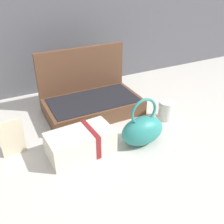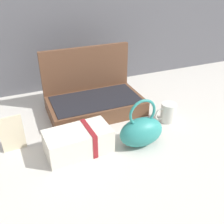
% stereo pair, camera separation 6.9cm
% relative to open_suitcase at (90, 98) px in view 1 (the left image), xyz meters
% --- Properties ---
extents(ground_plane, '(6.00, 6.00, 0.00)m').
position_rel_open_suitcase_xyz_m(ground_plane, '(0.01, -0.21, -0.07)').
color(ground_plane, beige).
extents(open_suitcase, '(0.47, 0.28, 0.30)m').
position_rel_open_suitcase_xyz_m(open_suitcase, '(0.00, 0.00, 0.00)').
color(open_suitcase, brown).
rests_on(open_suitcase, ground_plane).
extents(teal_pouch_handbag, '(0.19, 0.12, 0.21)m').
position_rel_open_suitcase_xyz_m(teal_pouch_handbag, '(0.09, -0.36, -0.00)').
color(teal_pouch_handbag, teal).
rests_on(teal_pouch_handbag, ground_plane).
extents(cream_toiletry_bag, '(0.27, 0.15, 0.10)m').
position_rel_open_suitcase_xyz_m(cream_toiletry_bag, '(-0.17, -0.30, -0.02)').
color(cream_toiletry_bag, silver).
rests_on(cream_toiletry_bag, ground_plane).
extents(coffee_mug, '(0.11, 0.07, 0.09)m').
position_rel_open_suitcase_xyz_m(coffee_mug, '(0.29, -0.24, -0.02)').
color(coffee_mug, silver).
rests_on(coffee_mug, ground_plane).
extents(info_card_left, '(0.09, 0.01, 0.16)m').
position_rel_open_suitcase_xyz_m(info_card_left, '(-0.41, -0.19, 0.01)').
color(info_card_left, beige).
rests_on(info_card_left, ground_plane).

